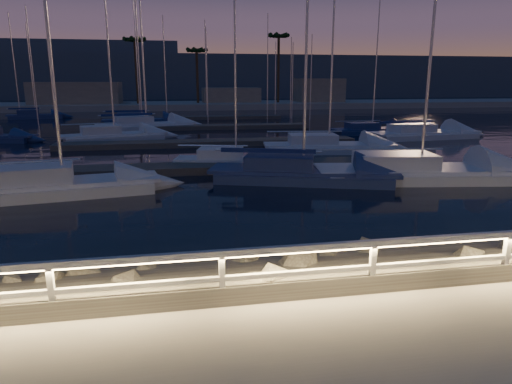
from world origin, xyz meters
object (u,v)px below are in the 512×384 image
Objects in this scene: sailboat_f at (112,135)px; sailboat_m at (34,115)px; sailboat_c at (298,172)px; sailboat_h at (421,133)px; sailboat_d at (415,170)px; guard_rail at (321,258)px; sailboat_n at (140,120)px; sailboat_g at (325,146)px; sailboat_a at (58,184)px; sailboat_l at (370,129)px; sailboat_k at (144,125)px; sailboat_b at (233,160)px.

sailboat_m is (-12.34, 24.74, -0.03)m from sailboat_f.
sailboat_c is 0.94× the size of sailboat_h.
sailboat_d is 24.38m from sailboat_f.
guard_rail is 44.76m from sailboat_n.
sailboat_m is at bearing 137.20° from sailboat_c.
sailboat_c is at bearing -77.59° from sailboat_n.
sailboat_c is at bearing -108.86° from sailboat_g.
sailboat_g is (-1.35, 9.29, -0.02)m from sailboat_d.
sailboat_a is 0.78× the size of sailboat_d.
sailboat_d is at bearing -73.83° from sailboat_g.
sailboat_c is at bearing -179.60° from sailboat_d.
sailboat_f is at bearing 80.42° from sailboat_a.
sailboat_f is at bearing 157.06° from sailboat_g.
sailboat_c is 21.81m from sailboat_l.
sailboat_f is 17.34m from sailboat_g.
guard_rail is at bearing -92.30° from sailboat_f.
sailboat_k is (-23.13, 11.56, 0.02)m from sailboat_h.
sailboat_k is (-5.92, 21.58, 0.08)m from sailboat_b.
sailboat_c is 1.30× the size of sailboat_m.
guard_rail is 2.76× the size of sailboat_h.
sailboat_c is (3.16, 12.86, -0.92)m from guard_rail.
sailboat_l is (15.07, 31.13, -0.98)m from guard_rail.
sailboat_n is at bearing 79.68° from sailboat_k.
sailboat_g is at bearing -132.10° from sailboat_l.
sailboat_f is (-10.61, 17.37, -0.00)m from sailboat_c.
sailboat_l is at bearing 80.45° from sailboat_d.
guard_rail is 3.00× the size of sailboat_g.
sailboat_h reaches higher than sailboat_g.
sailboat_m is at bearing 136.90° from sailboat_g.
sailboat_m is (-12.27, 43.00, -0.04)m from sailboat_a.
sailboat_n is at bearing 143.82° from sailboat_l.
sailboat_l is (22.59, 19.16, -0.07)m from sailboat_a.
sailboat_k reaches higher than sailboat_f.
sailboat_a is 1.15× the size of sailboat_m.
sailboat_a is at bearing -112.00° from sailboat_k.
sailboat_a is 9.53m from sailboat_b.
sailboat_g is (6.88, 4.32, 0.05)m from sailboat_b.
sailboat_l is at bearing 57.77° from sailboat_b.
sailboat_d is at bearing -79.32° from sailboat_k.
sailboat_k is at bearing 147.85° from sailboat_h.
sailboat_h is (17.21, 10.02, 0.05)m from sailboat_b.
sailboat_d reaches higher than sailboat_f.
sailboat_d is 30.09m from sailboat_k.
sailboat_a is 0.83× the size of sailboat_k.
sailboat_b is at bearing 157.48° from sailboat_d.
sailboat_h reaches higher than sailboat_l.
sailboat_c is 0.94× the size of sailboat_k.
sailboat_b is 0.79× the size of sailboat_n.
sailboat_f reaches higher than sailboat_b.
guard_rail is at bearing -78.32° from sailboat_b.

